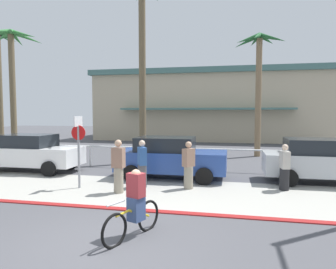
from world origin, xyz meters
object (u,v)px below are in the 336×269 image
palm_tree_2 (142,37)px  cyclist_yellow_0 (135,205)px  palm_tree_1 (12,61)px  pedestrian_2 (188,167)px  pedestrian_3 (118,168)px  pedestrian_0 (285,169)px  pedestrian_1 (142,166)px  car_silver_3 (323,161)px  car_white_1 (31,152)px  palm_tree_3 (259,65)px  car_blue_2 (170,157)px  stop_sign_bike_lane (79,141)px

palm_tree_2 → cyclist_yellow_0: size_ratio=5.51×
palm_tree_1 → pedestrian_2: palm_tree_1 is taller
palm_tree_2 → pedestrian_3: palm_tree_2 is taller
cyclist_yellow_0 → palm_tree_2: bearing=105.6°
pedestrian_0 → pedestrian_3: (-5.45, -1.52, 0.10)m
pedestrian_0 → pedestrian_1: (-4.91, -0.61, 0.05)m
car_silver_3 → cyclist_yellow_0: bearing=-130.3°
car_silver_3 → pedestrian_1: (-6.49, -2.08, -0.08)m
cyclist_yellow_0 → pedestrian_1: bearing=104.6°
car_white_1 → pedestrian_2: 7.69m
pedestrian_0 → pedestrian_2: 3.29m
palm_tree_2 → pedestrian_2: bearing=-58.3°
car_white_1 → pedestrian_3: size_ratio=2.45×
palm_tree_1 → palm_tree_3: size_ratio=1.04×
cyclist_yellow_0 → pedestrian_1: size_ratio=1.00×
palm_tree_2 → pedestrian_0: size_ratio=5.84×
car_silver_3 → pedestrian_3: (-7.03, -2.99, -0.03)m
palm_tree_1 → palm_tree_2: 8.78m
palm_tree_1 → palm_tree_2: size_ratio=0.83×
palm_tree_3 → pedestrian_3: size_ratio=4.15×
car_blue_2 → pedestrian_0: bearing=-14.7°
palm_tree_1 → car_blue_2: palm_tree_1 is taller
pedestrian_0 → pedestrian_2: (-3.26, -0.49, 0.04)m
pedestrian_3 → palm_tree_3: bearing=62.8°
stop_sign_bike_lane → pedestrian_0: (7.06, 1.18, -0.94)m
stop_sign_bike_lane → pedestrian_2: (3.80, 0.68, -0.90)m
car_white_1 → pedestrian_2: car_white_1 is taller
car_white_1 → pedestrian_1: bearing=-18.1°
pedestrian_2 → palm_tree_3: bearing=71.9°
palm_tree_2 → car_white_1: (-4.26, -3.41, -5.74)m
car_silver_3 → pedestrian_3: size_ratio=2.45×
palm_tree_2 → cyclist_yellow_0: palm_tree_2 is taller
palm_tree_2 → pedestrian_3: 8.55m
car_blue_2 → pedestrian_2: bearing=-58.5°
pedestrian_2 → car_blue_2: bearing=121.5°
palm_tree_2 → car_silver_3: palm_tree_2 is taller
car_silver_3 → palm_tree_1: bearing=165.5°
car_blue_2 → pedestrian_1: (-0.66, -1.73, -0.08)m
palm_tree_1 → car_blue_2: size_ratio=1.76×
car_blue_2 → car_silver_3: (5.82, 0.36, 0.00)m
stop_sign_bike_lane → pedestrian_1: size_ratio=1.50×
palm_tree_3 → pedestrian_1: (-4.59, -9.10, -4.77)m
palm_tree_1 → car_blue_2: (10.90, -4.68, -4.97)m
palm_tree_2 → car_blue_2: bearing=-58.2°
pedestrian_1 → cyclist_yellow_0: bearing=-75.4°
pedestrian_1 → pedestrian_3: pedestrian_3 is taller
pedestrian_0 → pedestrian_1: size_ratio=0.94×
car_silver_3 → cyclist_yellow_0: size_ratio=2.58×
car_silver_3 → car_white_1: bearing=-179.2°
car_white_1 → pedestrian_0: (10.73, -1.29, -0.13)m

